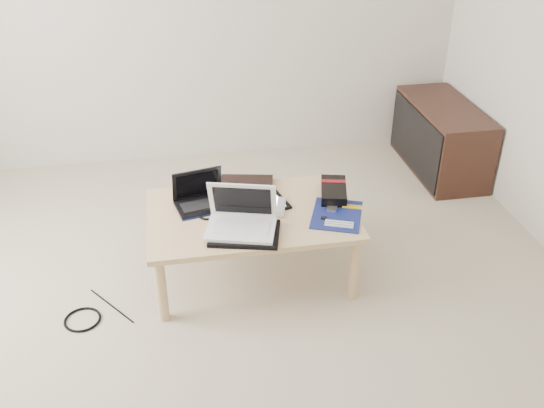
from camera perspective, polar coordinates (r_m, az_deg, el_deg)
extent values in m
plane|color=beige|center=(3.11, -5.02, -11.76)|extent=(4.00, 4.00, 0.00)
cube|color=tan|center=(3.24, -1.98, -1.06)|extent=(1.10, 0.70, 0.03)
cylinder|color=tan|center=(3.09, -10.38, -7.99)|extent=(0.06, 0.06, 0.37)
cylinder|color=tan|center=(3.21, 7.81, -6.05)|extent=(0.06, 0.06, 0.37)
cylinder|color=tan|center=(3.58, -10.59, -1.99)|extent=(0.06, 0.06, 0.37)
cylinder|color=tan|center=(3.68, 5.10, -0.51)|extent=(0.06, 0.06, 0.37)
cube|color=#3C2318|center=(4.59, 15.64, 6.01)|extent=(0.40, 0.90, 0.50)
cube|color=black|center=(4.51, 13.32, 5.88)|extent=(0.02, 0.86, 0.44)
cube|color=black|center=(3.44, -2.46, 1.60)|extent=(0.34, 0.31, 0.03)
cube|color=black|center=(3.29, -6.61, -0.17)|extent=(0.31, 0.24, 0.02)
cube|color=black|center=(3.28, -6.60, -0.05)|extent=(0.24, 0.15, 0.00)
cube|color=black|center=(3.23, -6.26, -0.63)|extent=(0.06, 0.04, 0.00)
cube|color=black|center=(3.31, -7.08, 1.93)|extent=(0.28, 0.10, 0.18)
cube|color=black|center=(3.30, -7.05, 1.86)|extent=(0.23, 0.08, 0.15)
cube|color=#0C1646|center=(3.22, -6.13, -1.04)|extent=(0.27, 0.07, 0.01)
cube|color=black|center=(3.29, -1.05, 0.00)|extent=(0.32, 0.27, 0.01)
cube|color=silver|center=(3.29, -1.05, 0.10)|extent=(0.26, 0.22, 0.00)
cube|color=silver|center=(3.26, 0.84, -0.31)|extent=(0.10, 0.20, 0.02)
cube|color=#A6A6AB|center=(3.25, 0.84, -0.17)|extent=(0.08, 0.17, 0.00)
cube|color=black|center=(3.05, -2.58, -2.78)|extent=(0.40, 0.33, 0.02)
cube|color=white|center=(3.05, -2.96, -2.35)|extent=(0.40, 0.32, 0.02)
cube|color=white|center=(3.04, -2.98, -2.23)|extent=(0.31, 0.20, 0.00)
cube|color=white|center=(2.97, -3.21, -3.15)|extent=(0.08, 0.05, 0.00)
cube|color=white|center=(3.05, -2.80, 0.38)|extent=(0.35, 0.17, 0.23)
cube|color=black|center=(3.05, -2.82, 0.29)|extent=(0.30, 0.14, 0.18)
cube|color=#0B154A|center=(3.22, 6.11, -1.02)|extent=(0.35, 0.39, 0.01)
cube|color=silver|center=(3.26, 5.64, -0.46)|extent=(0.07, 0.07, 0.01)
cube|color=gold|center=(3.30, 7.57, -0.17)|extent=(0.10, 0.05, 0.01)
cube|color=gold|center=(3.28, 7.54, -0.34)|extent=(0.10, 0.05, 0.01)
cube|color=silver|center=(3.15, 6.37, -1.67)|extent=(0.14, 0.06, 0.01)
cube|color=silver|center=(3.14, 6.33, -1.87)|extent=(0.14, 0.06, 0.01)
cube|color=silver|center=(3.12, 6.29, -2.08)|extent=(0.14, 0.06, 0.01)
cube|color=black|center=(3.18, 4.88, -1.31)|extent=(0.03, 0.03, 0.01)
cube|color=black|center=(3.39, 5.82, 1.23)|extent=(0.20, 0.30, 0.06)
cube|color=maroon|center=(3.42, 5.82, 2.16)|extent=(0.14, 0.07, 0.00)
torus|color=black|center=(3.22, -6.05, -1.03)|extent=(0.11, 0.11, 0.01)
torus|color=black|center=(3.29, -17.41, -10.34)|extent=(0.22, 0.22, 0.01)
cylinder|color=black|center=(3.34, -14.86, -9.24)|extent=(0.24, 0.31, 0.01)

